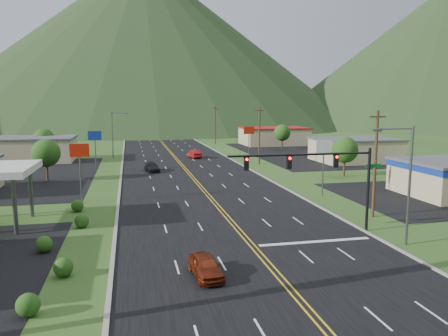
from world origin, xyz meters
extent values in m
plane|color=#274418|center=(0.00, 0.00, 0.00)|extent=(500.00, 500.00, 0.00)
cube|color=black|center=(0.00, 0.00, 0.00)|extent=(20.00, 460.00, 0.04)
cylinder|color=black|center=(10.50, 14.00, 3.50)|extent=(0.24, 0.24, 7.00)
cylinder|color=black|center=(4.50, 14.00, 6.60)|extent=(12.00, 0.18, 0.18)
cube|color=#0C591E|center=(10.90, 14.00, 5.50)|extent=(1.40, 0.06, 0.30)
cube|color=black|center=(7.50, 14.00, 6.00)|extent=(0.35, 0.28, 1.05)
sphere|color=#FF0C05|center=(7.50, 13.82, 6.35)|extent=(0.22, 0.22, 0.22)
cube|color=black|center=(3.50, 14.00, 6.00)|extent=(0.35, 0.28, 1.05)
sphere|color=#FF0C05|center=(3.50, 13.82, 6.35)|extent=(0.22, 0.22, 0.22)
cube|color=black|center=(0.00, 14.00, 6.00)|extent=(0.35, 0.28, 1.05)
sphere|color=#FF0C05|center=(0.00, 13.82, 6.35)|extent=(0.22, 0.22, 0.22)
cylinder|color=#59595E|center=(11.50, 10.00, 4.50)|extent=(0.20, 0.20, 9.00)
cylinder|color=#59595E|center=(10.06, 10.00, 8.80)|extent=(2.88, 0.12, 0.12)
cube|color=#59595E|center=(8.62, 10.00, 8.70)|extent=(0.60, 0.25, 0.18)
cylinder|color=#59595E|center=(-12.00, 70.00, 4.50)|extent=(0.20, 0.20, 9.00)
cylinder|color=#59595E|center=(-10.56, 70.00, 8.80)|extent=(2.88, 0.12, 0.12)
cube|color=#59595E|center=(-9.12, 70.00, 8.70)|extent=(0.60, 0.25, 0.18)
cylinder|color=#59595E|center=(-18.00, 19.00, 2.50)|extent=(0.36, 0.36, 5.00)
cylinder|color=#59595E|center=(-18.00, 25.00, 2.50)|extent=(0.36, 0.36, 5.00)
cube|color=tan|center=(-28.00, 68.00, 2.10)|extent=(18.00, 11.00, 4.20)
cube|color=#4C4C51|center=(-28.00, 68.00, 4.35)|extent=(18.40, 11.40, 0.30)
cube|color=tan|center=(32.00, 55.00, 2.00)|extent=(14.00, 11.00, 4.00)
cube|color=#4C4C51|center=(32.00, 55.00, 4.15)|extent=(14.40, 11.40, 0.30)
cube|color=tan|center=(28.00, 90.00, 2.10)|extent=(16.00, 12.00, 4.20)
cube|color=maroon|center=(28.00, 90.00, 4.35)|extent=(16.40, 12.40, 0.30)
cylinder|color=#59595E|center=(-14.00, 30.00, 2.50)|extent=(0.16, 0.16, 5.00)
cube|color=#B41B0A|center=(-14.00, 30.00, 5.70)|extent=(2.00, 0.18, 1.40)
cylinder|color=#59595E|center=(-14.00, 52.00, 2.50)|extent=(0.16, 0.16, 5.00)
cube|color=navy|center=(-14.00, 52.00, 5.70)|extent=(2.00, 0.18, 1.40)
cylinder|color=#59595E|center=(13.00, 28.00, 2.50)|extent=(0.16, 0.16, 5.00)
cube|color=white|center=(13.00, 28.00, 5.70)|extent=(2.00, 0.18, 1.40)
cylinder|color=#59595E|center=(13.00, 60.00, 2.50)|extent=(0.16, 0.16, 5.00)
cube|color=#B41B0A|center=(13.00, 60.00, 5.70)|extent=(2.00, 0.18, 1.40)
cylinder|color=#382314|center=(-20.00, 45.00, 1.50)|extent=(0.30, 0.30, 3.00)
sphere|color=#1A4313|center=(-20.00, 45.00, 3.90)|extent=(3.84, 3.84, 3.84)
cylinder|color=#382314|center=(-25.00, 72.00, 1.50)|extent=(0.30, 0.30, 3.00)
sphere|color=#1A4313|center=(-25.00, 72.00, 3.90)|extent=(3.84, 3.84, 3.84)
cylinder|color=#382314|center=(22.00, 40.00, 1.50)|extent=(0.30, 0.30, 3.00)
sphere|color=#1A4313|center=(22.00, 40.00, 3.90)|extent=(3.84, 3.84, 3.84)
cylinder|color=#382314|center=(26.00, 78.00, 1.50)|extent=(0.30, 0.30, 3.00)
sphere|color=#1A4313|center=(26.00, 78.00, 3.90)|extent=(3.84, 3.84, 3.84)
cylinder|color=#382314|center=(13.50, 18.00, 5.00)|extent=(0.28, 0.28, 10.00)
cube|color=#382314|center=(13.50, 18.00, 9.40)|extent=(1.60, 0.12, 0.12)
cylinder|color=#382314|center=(13.50, 55.00, 5.00)|extent=(0.28, 0.28, 10.00)
cube|color=#382314|center=(13.50, 55.00, 9.40)|extent=(1.60, 0.12, 0.12)
cylinder|color=#382314|center=(13.50, 95.00, 5.00)|extent=(0.28, 0.28, 10.00)
cube|color=#382314|center=(13.50, 95.00, 9.40)|extent=(1.60, 0.12, 0.12)
cylinder|color=#382314|center=(13.50, 135.00, 5.00)|extent=(0.28, 0.28, 10.00)
cube|color=#382314|center=(13.50, 135.00, 9.40)|extent=(1.60, 0.12, 0.12)
cone|color=#1F3618|center=(0.00, 220.00, 42.50)|extent=(220.00, 220.00, 85.00)
cone|color=#1F3618|center=(147.84, 176.19, 35.00)|extent=(180.00, 180.00, 70.00)
imported|color=#641D0B|center=(-4.44, 7.03, 0.67)|extent=(1.98, 4.09, 1.35)
imported|color=black|center=(-5.44, 50.25, 0.67)|extent=(2.46, 4.79, 1.33)
imported|color=maroon|center=(3.67, 66.14, 0.78)|extent=(2.35, 4.94, 1.56)
camera|label=1|loc=(-8.78, -18.23, 10.59)|focal=35.00mm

